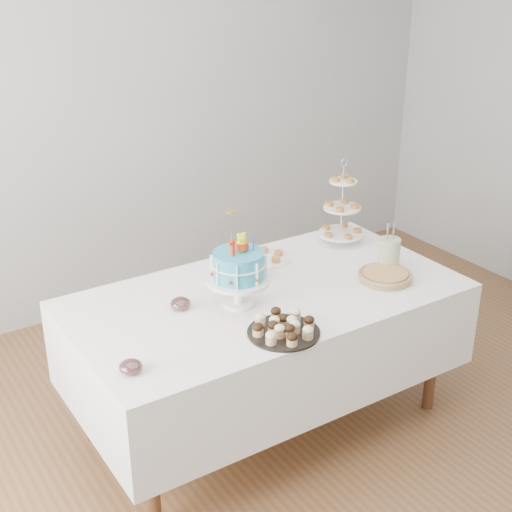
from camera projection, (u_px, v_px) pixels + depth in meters
floor at (299, 453)px, 3.56m from camera, size 5.00×5.00×0.00m
walls at (307, 198)px, 3.01m from camera, size 5.04×4.04×2.70m
table at (266, 333)px, 3.57m from camera, size 1.92×1.02×0.77m
birthday_cake at (239, 281)px, 3.31m from camera, size 0.30×0.30×0.47m
cupcake_tray at (284, 326)px, 3.10m from camera, size 0.32×0.32×0.07m
pie at (385, 276)px, 3.59m from camera, size 0.28×0.28×0.04m
tiered_stand at (342, 208)px, 3.97m from camera, size 0.25×0.25×0.49m
plate_stack at (254, 271)px, 3.62m from camera, size 0.18×0.18×0.07m
pastry_plate at (266, 257)px, 3.83m from camera, size 0.26×0.26×0.04m
jam_bowl_a at (131, 367)px, 2.83m from camera, size 0.09×0.09×0.06m
jam_bowl_b at (180, 304)px, 3.32m from camera, size 0.10×0.10×0.06m
utensil_pitcher at (389, 253)px, 3.70m from camera, size 0.12×0.11×0.25m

